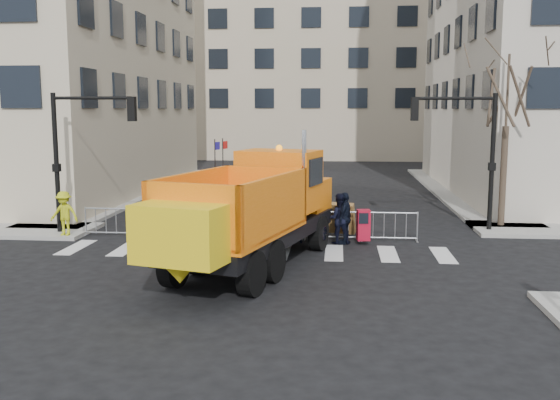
# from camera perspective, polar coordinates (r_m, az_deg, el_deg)

# --- Properties ---
(ground) EXTENTS (120.00, 120.00, 0.00)m
(ground) POSITION_cam_1_polar(r_m,az_deg,el_deg) (16.03, -4.28, -9.10)
(ground) COLOR black
(ground) RESTS_ON ground
(sidewalk_back) EXTENTS (64.00, 5.00, 0.15)m
(sidewalk_back) POSITION_cam_1_polar(r_m,az_deg,el_deg) (24.18, -0.92, -2.94)
(sidewalk_back) COLOR gray
(sidewalk_back) RESTS_ON ground
(building_far) EXTENTS (30.00, 18.00, 24.00)m
(building_far) POSITION_cam_1_polar(r_m,az_deg,el_deg) (67.51, 3.21, 14.42)
(building_far) COLOR #BAAC8E
(building_far) RESTS_ON ground
(traffic_light_left) EXTENTS (0.18, 0.18, 5.40)m
(traffic_light_left) POSITION_cam_1_polar(r_m,az_deg,el_deg) (25.03, -19.76, 3.02)
(traffic_light_left) COLOR black
(traffic_light_left) RESTS_ON ground
(traffic_light_right) EXTENTS (0.18, 0.18, 5.40)m
(traffic_light_right) POSITION_cam_1_polar(r_m,az_deg,el_deg) (25.36, 18.82, 3.13)
(traffic_light_right) COLOR black
(traffic_light_right) RESTS_ON ground
(crowd_barriers) EXTENTS (12.60, 0.60, 1.10)m
(crowd_barriers) POSITION_cam_1_polar(r_m,az_deg,el_deg) (23.31, -3.00, -2.19)
(crowd_barriers) COLOR #9EA0A5
(crowd_barriers) RESTS_ON ground
(street_tree) EXTENTS (3.00, 3.00, 7.50)m
(street_tree) POSITION_cam_1_polar(r_m,az_deg,el_deg) (26.43, 19.91, 5.56)
(street_tree) COLOR #382B21
(street_tree) RESTS_ON ground
(plow_truck) EXTENTS (5.65, 11.07, 4.15)m
(plow_truck) POSITION_cam_1_polar(r_m,az_deg,el_deg) (18.67, -2.66, -0.78)
(plow_truck) COLOR black
(plow_truck) RESTS_ON ground
(cop_a) EXTENTS (0.75, 0.55, 1.89)m
(cop_a) POSITION_cam_1_polar(r_m,az_deg,el_deg) (22.46, 1.46, -1.56)
(cop_a) COLOR black
(cop_a) RESTS_ON ground
(cop_b) EXTENTS (0.96, 0.79, 1.82)m
(cop_b) POSITION_cam_1_polar(r_m,az_deg,el_deg) (22.41, 5.40, -1.70)
(cop_b) COLOR black
(cop_b) RESTS_ON ground
(cop_c) EXTENTS (0.77, 1.18, 1.86)m
(cop_c) POSITION_cam_1_polar(r_m,az_deg,el_deg) (22.41, 5.96, -1.65)
(cop_c) COLOR black
(cop_c) RESTS_ON ground
(worker) EXTENTS (1.10, 0.68, 1.65)m
(worker) POSITION_cam_1_polar(r_m,az_deg,el_deg) (24.38, -19.13, -1.17)
(worker) COLOR #B2B915
(worker) RESTS_ON sidewalk_back
(newspaper_box) EXTENTS (0.50, 0.46, 1.10)m
(newspaper_box) POSITION_cam_1_polar(r_m,az_deg,el_deg) (22.43, 7.63, -2.28)
(newspaper_box) COLOR #A70C24
(newspaper_box) RESTS_ON sidewalk_back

